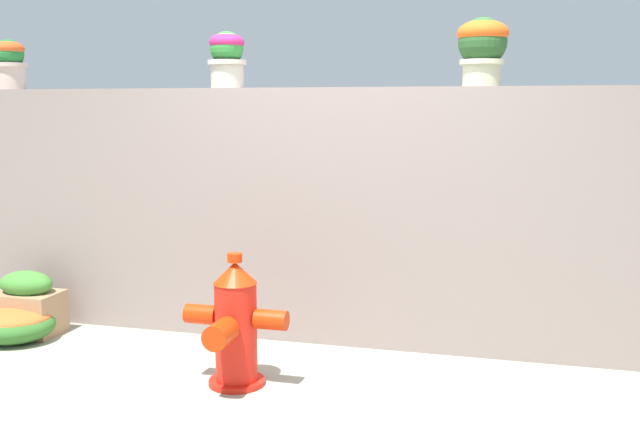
{
  "coord_description": "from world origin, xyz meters",
  "views": [
    {
      "loc": [
        1.1,
        -3.72,
        1.58
      ],
      "look_at": [
        -0.12,
        0.82,
        0.86
      ],
      "focal_mm": 41.43,
      "sensor_mm": 36.0,
      "label": 1
    }
  ],
  "objects_px": {
    "flower_bush_left": "(12,323)",
    "planter_box": "(27,304)",
    "fire_hydrant": "(235,326)",
    "potted_plant_2": "(482,45)",
    "potted_plant_0": "(9,61)",
    "potted_plant_1": "(227,56)"
  },
  "relations": [
    {
      "from": "flower_bush_left",
      "to": "planter_box",
      "type": "xyz_separation_m",
      "value": [
        0.01,
        0.16,
        0.09
      ]
    },
    {
      "from": "fire_hydrant",
      "to": "flower_bush_left",
      "type": "relative_size",
      "value": 1.32
    },
    {
      "from": "potted_plant_2",
      "to": "planter_box",
      "type": "relative_size",
      "value": 0.93
    },
    {
      "from": "potted_plant_1",
      "to": "fire_hydrant",
      "type": "height_order",
      "value": "potted_plant_1"
    },
    {
      "from": "potted_plant_1",
      "to": "planter_box",
      "type": "distance_m",
      "value": 2.22
    },
    {
      "from": "flower_bush_left",
      "to": "planter_box",
      "type": "distance_m",
      "value": 0.18
    },
    {
      "from": "potted_plant_0",
      "to": "potted_plant_1",
      "type": "bearing_deg",
      "value": -2.37
    },
    {
      "from": "fire_hydrant",
      "to": "flower_bush_left",
      "type": "bearing_deg",
      "value": 167.99
    },
    {
      "from": "fire_hydrant",
      "to": "potted_plant_0",
      "type": "bearing_deg",
      "value": 154.74
    },
    {
      "from": "flower_bush_left",
      "to": "planter_box",
      "type": "bearing_deg",
      "value": 86.82
    },
    {
      "from": "potted_plant_0",
      "to": "flower_bush_left",
      "type": "distance_m",
      "value": 1.94
    },
    {
      "from": "fire_hydrant",
      "to": "planter_box",
      "type": "height_order",
      "value": "fire_hydrant"
    },
    {
      "from": "potted_plant_2",
      "to": "fire_hydrant",
      "type": "height_order",
      "value": "potted_plant_2"
    },
    {
      "from": "potted_plant_1",
      "to": "fire_hydrant",
      "type": "bearing_deg",
      "value": -66.99
    },
    {
      "from": "potted_plant_0",
      "to": "flower_bush_left",
      "type": "bearing_deg",
      "value": -58.89
    },
    {
      "from": "fire_hydrant",
      "to": "planter_box",
      "type": "distance_m",
      "value": 1.85
    },
    {
      "from": "potted_plant_2",
      "to": "flower_bush_left",
      "type": "xyz_separation_m",
      "value": [
        -3.04,
        -0.62,
        -1.83
      ]
    },
    {
      "from": "planter_box",
      "to": "fire_hydrant",
      "type": "bearing_deg",
      "value": -16.79
    },
    {
      "from": "potted_plant_0",
      "to": "fire_hydrant",
      "type": "xyz_separation_m",
      "value": [
        2.16,
        -1.02,
        -1.56
      ]
    },
    {
      "from": "potted_plant_2",
      "to": "fire_hydrant",
      "type": "bearing_deg",
      "value": -141.94
    },
    {
      "from": "potted_plant_1",
      "to": "potted_plant_2",
      "type": "height_order",
      "value": "potted_plant_2"
    },
    {
      "from": "potted_plant_1",
      "to": "fire_hydrant",
      "type": "relative_size",
      "value": 0.49
    }
  ]
}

